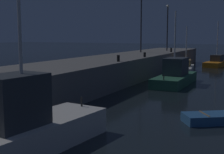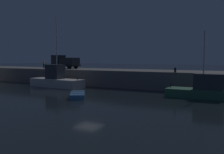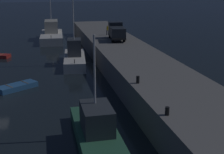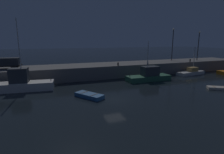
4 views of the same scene
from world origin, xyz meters
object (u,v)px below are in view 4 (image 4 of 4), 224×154
(bollard_east, at_px, (148,63))
(lamp_post_east, at_px, (198,43))
(lamp_post_west, at_px, (173,42))
(dinghy_red_small, at_px, (89,95))
(bollard_central, at_px, (190,60))
(fishing_trawler_red, at_px, (191,72))
(bollard_west, at_px, (118,64))
(fishing_trawler_green, at_px, (149,76))
(utility_truck, at_px, (2,62))
(rowboat_white_mid, at_px, (219,88))
(fishing_boat_blue, at_px, (21,84))

(bollard_east, bearing_deg, lamp_post_east, 7.17)
(lamp_post_west, relative_size, bollard_east, 14.59)
(dinghy_red_small, height_order, bollard_central, bollard_central)
(dinghy_red_small, bearing_deg, fishing_trawler_red, 17.26)
(dinghy_red_small, distance_m, lamp_post_east, 34.06)
(lamp_post_west, height_order, bollard_east, lamp_post_west)
(bollard_west, bearing_deg, fishing_trawler_red, -8.90)
(dinghy_red_small, xyz_separation_m, lamp_post_east, (31.10, 12.24, 6.59))
(fishing_trawler_red, distance_m, fishing_trawler_green, 12.16)
(bollard_west, height_order, bollard_central, bollard_central)
(utility_truck, xyz_separation_m, bollard_east, (27.74, -3.30, -0.98))
(lamp_post_west, bearing_deg, bollard_east, -156.75)
(rowboat_white_mid, bearing_deg, fishing_trawler_green, 126.99)
(lamp_post_west, relative_size, lamp_post_east, 1.09)
(fishing_trawler_red, bearing_deg, bollard_central, 52.40)
(dinghy_red_small, bearing_deg, bollard_east, 33.80)
(bollard_west, relative_size, bollard_central, 0.98)
(fishing_trawler_red, distance_m, bollard_east, 10.35)
(dinghy_red_small, height_order, lamp_post_west, lamp_post_west)
(fishing_trawler_red, distance_m, rowboat_white_mid, 12.10)
(fishing_boat_blue, distance_m, fishing_trawler_green, 22.00)
(utility_truck, bearing_deg, rowboat_white_mid, -27.26)
(fishing_trawler_red, distance_m, lamp_post_west, 9.32)
(fishing_trawler_red, bearing_deg, dinghy_red_small, -162.74)
(lamp_post_west, bearing_deg, dinghy_red_small, -150.01)
(lamp_post_west, relative_size, utility_truck, 1.34)
(fishing_boat_blue, distance_m, rowboat_white_mid, 30.68)
(dinghy_red_small, bearing_deg, rowboat_white_mid, -9.04)
(fishing_trawler_green, bearing_deg, fishing_trawler_red, 8.17)
(fishing_trawler_red, distance_m, utility_truck, 38.11)
(lamp_post_west, bearing_deg, fishing_trawler_red, -88.04)
(fishing_boat_blue, distance_m, lamp_post_east, 40.76)
(fishing_boat_blue, relative_size, lamp_post_west, 1.35)
(fishing_trawler_red, distance_m, fishing_boat_blue, 34.03)
(fishing_trawler_green, distance_m, lamp_post_west, 15.72)
(dinghy_red_small, xyz_separation_m, utility_truck, (-12.43, 13.55, 3.54))
(dinghy_red_small, bearing_deg, fishing_trawler_green, 24.91)
(fishing_boat_blue, height_order, lamp_post_east, fishing_boat_blue)
(utility_truck, height_order, bollard_east, utility_truck)
(fishing_trawler_red, relative_size, fishing_boat_blue, 0.68)
(lamp_post_east, distance_m, bollard_east, 16.41)
(rowboat_white_mid, bearing_deg, bollard_central, 62.49)
(fishing_trawler_red, xyz_separation_m, bollard_west, (-16.63, 2.60, 2.29))
(fishing_boat_blue, bearing_deg, bollard_central, 5.54)
(fishing_trawler_red, xyz_separation_m, fishing_trawler_green, (-12.03, -1.73, 0.36))
(fishing_boat_blue, relative_size, rowboat_white_mid, 3.06)
(lamp_post_west, xyz_separation_m, lamp_post_east, (6.22, -2.12, -0.33))
(dinghy_red_small, distance_m, lamp_post_west, 29.55)
(fishing_trawler_green, height_order, dinghy_red_small, fishing_trawler_green)
(bollard_east, bearing_deg, rowboat_white_mid, -70.59)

